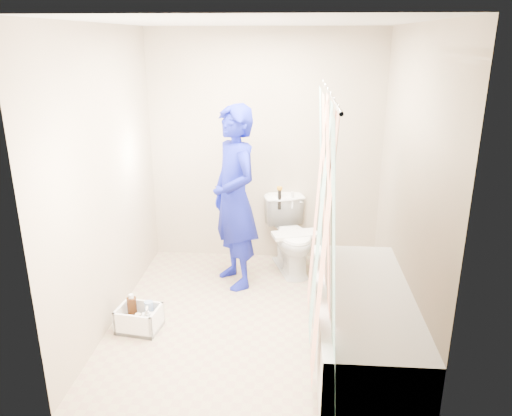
# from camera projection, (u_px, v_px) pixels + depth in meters

# --- Properties ---
(floor) EXTENTS (2.60, 2.60, 0.00)m
(floor) POSITION_uv_depth(u_px,v_px,m) (255.00, 317.00, 4.32)
(floor) COLOR tan
(floor) RESTS_ON ground
(ceiling) EXTENTS (2.40, 2.60, 0.02)m
(ceiling) POSITION_uv_depth(u_px,v_px,m) (255.00, 22.00, 3.54)
(ceiling) COLOR silver
(ceiling) RESTS_ON wall_back
(wall_back) EXTENTS (2.40, 0.02, 2.40)m
(wall_back) POSITION_uv_depth(u_px,v_px,m) (265.00, 149.00, 5.16)
(wall_back) COLOR tan
(wall_back) RESTS_ON ground
(wall_front) EXTENTS (2.40, 0.02, 2.40)m
(wall_front) POSITION_uv_depth(u_px,v_px,m) (236.00, 250.00, 2.71)
(wall_front) COLOR tan
(wall_front) RESTS_ON ground
(wall_left) EXTENTS (0.02, 2.60, 2.40)m
(wall_left) POSITION_uv_depth(u_px,v_px,m) (107.00, 181.00, 4.02)
(wall_left) COLOR tan
(wall_left) RESTS_ON ground
(wall_right) EXTENTS (0.02, 2.60, 2.40)m
(wall_right) POSITION_uv_depth(u_px,v_px,m) (410.00, 187.00, 3.84)
(wall_right) COLOR tan
(wall_right) RESTS_ON ground
(bathtub) EXTENTS (0.70, 1.75, 0.50)m
(bathtub) POSITION_uv_depth(u_px,v_px,m) (362.00, 320.00, 3.77)
(bathtub) COLOR white
(bathtub) RESTS_ON ground
(curtain_rod) EXTENTS (0.02, 1.90, 0.02)m
(curtain_rod) POSITION_uv_depth(u_px,v_px,m) (329.00, 93.00, 3.25)
(curtain_rod) COLOR silver
(curtain_rod) RESTS_ON wall_back
(shower_curtain) EXTENTS (0.06, 1.75, 1.80)m
(shower_curtain) POSITION_uv_depth(u_px,v_px,m) (323.00, 226.00, 3.55)
(shower_curtain) COLOR white
(shower_curtain) RESTS_ON curtain_rod
(toilet) EXTENTS (0.61, 0.82, 0.74)m
(toilet) POSITION_uv_depth(u_px,v_px,m) (292.00, 236.00, 5.10)
(toilet) COLOR white
(toilet) RESTS_ON ground
(tank_lid) EXTENTS (0.49, 0.33, 0.03)m
(tank_lid) POSITION_uv_depth(u_px,v_px,m) (295.00, 234.00, 4.97)
(tank_lid) COLOR white
(tank_lid) RESTS_ON toilet
(tank_internals) EXTENTS (0.17, 0.09, 0.24)m
(tank_internals) POSITION_uv_depth(u_px,v_px,m) (283.00, 197.00, 5.15)
(tank_internals) COLOR black
(tank_internals) RESTS_ON toilet
(plumber) EXTENTS (0.69, 0.76, 1.74)m
(plumber) POSITION_uv_depth(u_px,v_px,m) (235.00, 198.00, 4.66)
(plumber) COLOR #0E188E
(plumber) RESTS_ON ground
(cleaning_caddy) EXTENTS (0.37, 0.31, 0.26)m
(cleaning_caddy) POSITION_uv_depth(u_px,v_px,m) (140.00, 320.00, 4.10)
(cleaning_caddy) COLOR white
(cleaning_caddy) RESTS_ON ground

